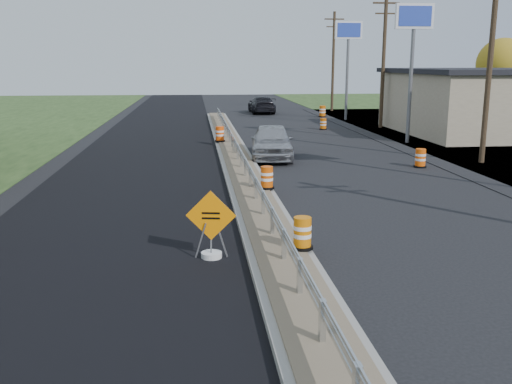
{
  "coord_description": "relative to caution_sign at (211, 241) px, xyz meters",
  "views": [
    {
      "loc": [
        -1.98,
        -16.33,
        4.63
      ],
      "look_at": [
        -0.31,
        -0.87,
        1.1
      ],
      "focal_mm": 40.0,
      "sensor_mm": 36.0,
      "label": 1
    }
  ],
  "objects": [
    {
      "name": "barrel_shoulder_far",
      "position": [
        10.84,
        36.1,
        0.04
      ],
      "size": [
        0.66,
        0.66,
        0.97
      ],
      "color": "black",
      "rests_on": "ground"
    },
    {
      "name": "barrel_median_near",
      "position": [
        2.19,
        -0.21,
        0.18
      ],
      "size": [
        0.54,
        0.54,
        0.79
      ],
      "color": "black",
      "rests_on": "median"
    },
    {
      "name": "barrel_shoulder_near",
      "position": [
        9.8,
        11.35,
        -0.02
      ],
      "size": [
        0.58,
        0.58,
        0.84
      ],
      "color": "black",
      "rests_on": "ground"
    },
    {
      "name": "milled_overlay",
      "position": [
        -2.76,
        13.14,
        -0.42
      ],
      "size": [
        7.2,
        120.0,
        0.01
      ],
      "primitive_type": "cube",
      "color": "black",
      "rests_on": "ground"
    },
    {
      "name": "caution_sign",
      "position": [
        0.0,
        0.0,
        0.0
      ],
      "size": [
        1.2,
        0.51,
        1.68
      ],
      "rotation": [
        0.0,
        0.0,
        -0.17
      ],
      "color": "white",
      "rests_on": "ground"
    },
    {
      "name": "utility_pole_smid",
      "position": [
        13.14,
        12.14,
        4.51
      ],
      "size": [
        1.9,
        0.26,
        9.4
      ],
      "color": "#473523",
      "rests_on": "ground"
    },
    {
      "name": "barrel_shoulder_mid",
      "position": [
        8.75,
        26.57,
        -0.04
      ],
      "size": [
        0.55,
        0.55,
        0.8
      ],
      "color": "black",
      "rests_on": "ground"
    },
    {
      "name": "car_dark_far",
      "position": [
        6.01,
        40.62,
        0.36
      ],
      "size": [
        2.22,
        5.41,
        1.57
      ],
      "primitive_type": "imported",
      "rotation": [
        0.0,
        0.0,
        3.15
      ],
      "color": "black",
      "rests_on": "ground"
    },
    {
      "name": "pylon_sign_mid",
      "position": [
        12.14,
        19.14,
        6.05
      ],
      "size": [
        2.2,
        0.3,
        7.9
      ],
      "color": "slate",
      "rests_on": "ground"
    },
    {
      "name": "pylon_sign_north",
      "position": [
        12.14,
        33.14,
        6.05
      ],
      "size": [
        2.2,
        0.3,
        7.9
      ],
      "color": "slate",
      "rests_on": "ground"
    },
    {
      "name": "tree_far_yellow",
      "position": [
        27.64,
        37.14,
        4.11
      ],
      "size": [
        4.62,
        4.62,
        6.86
      ],
      "color": "#473523",
      "rests_on": "ground"
    },
    {
      "name": "utility_pole_nmid",
      "position": [
        13.14,
        27.14,
        4.51
      ],
      "size": [
        1.9,
        0.26,
        9.4
      ],
      "color": "#473523",
      "rests_on": "ground"
    },
    {
      "name": "ground",
      "position": [
        1.64,
        3.14,
        -0.43
      ],
      "size": [
        140.0,
        140.0,
        0.0
      ],
      "primitive_type": "plane",
      "color": "black",
      "rests_on": "ground"
    },
    {
      "name": "car_silver",
      "position": [
        3.44,
        14.55,
        0.42
      ],
      "size": [
        2.52,
        5.15,
        1.69
      ],
      "primitive_type": "imported",
      "rotation": [
        0.0,
        0.0,
        -0.11
      ],
      "color": "#AAAAAF",
      "rests_on": "ground"
    },
    {
      "name": "median",
      "position": [
        1.64,
        11.14,
        -0.32
      ],
      "size": [
        1.6,
        55.0,
        0.23
      ],
      "color": "gray",
      "rests_on": "ground"
    },
    {
      "name": "guardrail",
      "position": [
        1.64,
        12.14,
        0.3
      ],
      "size": [
        0.1,
        46.15,
        0.72
      ],
      "color": "silver",
      "rests_on": "median"
    },
    {
      "name": "barrel_median_far",
      "position": [
        1.09,
        19.33,
        0.22
      ],
      "size": [
        0.59,
        0.59,
        0.86
      ],
      "color": "black",
      "rests_on": "median"
    },
    {
      "name": "barrel_median_mid",
      "position": [
        2.19,
        6.6,
        0.19
      ],
      "size": [
        0.55,
        0.55,
        0.8
      ],
      "color": "black",
      "rests_on": "median"
    },
    {
      "name": "utility_pole_north",
      "position": [
        13.14,
        42.14,
        4.51
      ],
      "size": [
        1.9,
        0.26,
        9.4
      ],
      "color": "#473523",
      "rests_on": "ground"
    }
  ]
}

